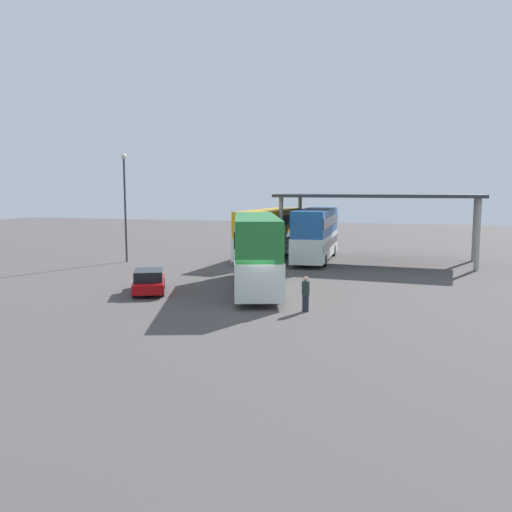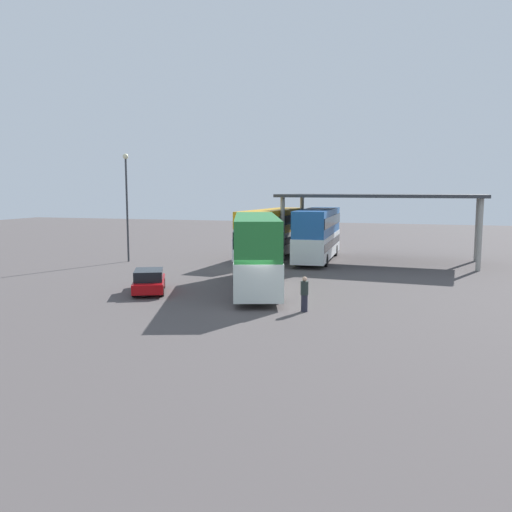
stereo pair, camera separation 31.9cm
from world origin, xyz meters
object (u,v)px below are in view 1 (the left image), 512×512
object	(u,v)px
lamppost_tall	(125,195)
pedestrian_waiting	(306,294)
parked_hatchback	(149,281)
double_decker_main	(256,249)
double_decker_mid_row	(316,232)
double_decker_near_canopy	(270,232)

from	to	relation	value
lamppost_tall	pedestrian_waiting	bearing A→B (deg)	-37.74
parked_hatchback	pedestrian_waiting	bearing A→B (deg)	-127.78
lamppost_tall	pedestrian_waiting	world-z (taller)	lamppost_tall
double_decker_main	pedestrian_waiting	size ratio (longest dim) A/B	6.71
double_decker_mid_row	double_decker_near_canopy	bearing A→B (deg)	85.32
parked_hatchback	double_decker_near_canopy	distance (m)	17.10
double_decker_near_canopy	pedestrian_waiting	bearing A→B (deg)	-155.91
double_decker_near_canopy	double_decker_mid_row	bearing A→B (deg)	-88.19
double_decker_main	pedestrian_waiting	distance (m)	6.47
parked_hatchback	double_decker_mid_row	bearing A→B (deg)	-47.18
double_decker_mid_row	lamppost_tall	world-z (taller)	lamppost_tall
double_decker_near_canopy	lamppost_tall	xyz separation A→B (m)	(-10.75, -5.30, 3.13)
double_decker_mid_row	lamppost_tall	size ratio (longest dim) A/B	1.28
lamppost_tall	double_decker_mid_row	bearing A→B (deg)	19.15
parked_hatchback	double_decker_mid_row	distance (m)	18.02
double_decker_main	double_decker_mid_row	distance (m)	13.92
parked_hatchback	pedestrian_waiting	distance (m)	9.78
parked_hatchback	pedestrian_waiting	size ratio (longest dim) A/B	2.54
double_decker_near_canopy	pedestrian_waiting	xyz separation A→B (m)	(6.86, -18.93, -1.44)
parked_hatchback	double_decker_mid_row	world-z (taller)	double_decker_mid_row
double_decker_near_canopy	parked_hatchback	bearing A→B (deg)	175.12
parked_hatchback	double_decker_near_canopy	xyz separation A→B (m)	(2.68, 16.81, 1.63)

